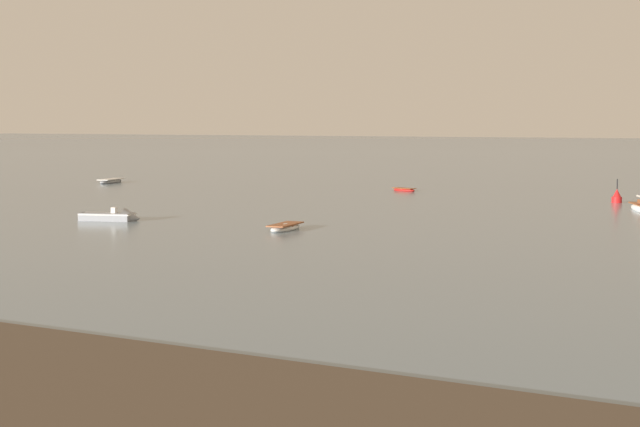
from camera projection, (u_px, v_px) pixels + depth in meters
motorboat_moored_0 at (116, 218)px, 69.59m from camera, size 4.75×2.80×1.54m
rowboat_moored_3 at (285, 228)px, 63.57m from camera, size 1.61×3.84×0.59m
rowboat_moored_5 at (404, 190)px, 99.24m from camera, size 3.02×1.92×0.45m
rowboat_moored_6 at (111, 181)px, 112.40m from camera, size 2.18×4.46×0.67m
channel_buoy at (617, 198)px, 84.94m from camera, size 0.90×0.90×2.30m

